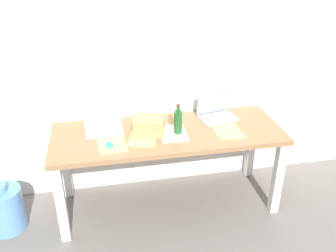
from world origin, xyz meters
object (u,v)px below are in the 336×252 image
(beer_bottle, at_px, (178,122))
(water_cooler_jug, at_px, (5,209))
(laptop_right, at_px, (216,112))
(desk, at_px, (168,142))
(laptop_left, at_px, (103,125))
(computer_mouse, at_px, (109,145))
(cardboard_box, at_px, (149,125))

(beer_bottle, relative_size, water_cooler_jug, 0.60)
(laptop_right, bearing_deg, desk, -159.14)
(laptop_left, relative_size, beer_bottle, 1.24)
(desk, distance_m, computer_mouse, 0.52)
(desk, height_order, cardboard_box, cardboard_box)
(laptop_right, xyz_separation_m, beer_bottle, (-0.39, -0.22, 0.05))
(desk, xyz_separation_m, laptop_left, (-0.51, 0.13, 0.14))
(laptop_right, relative_size, beer_bottle, 1.35)
(desk, distance_m, beer_bottle, 0.21)
(laptop_right, height_order, cardboard_box, laptop_right)
(laptop_left, xyz_separation_m, cardboard_box, (0.36, -0.12, 0.02))
(beer_bottle, height_order, water_cooler_jug, beer_bottle)
(water_cooler_jug, bearing_deg, laptop_left, 12.49)
(laptop_left, distance_m, laptop_right, 0.98)
(desk, distance_m, laptop_left, 0.55)
(laptop_left, bearing_deg, computer_mouse, -83.69)
(cardboard_box, relative_size, water_cooler_jug, 0.58)
(desk, bearing_deg, laptop_left, 165.95)
(desk, bearing_deg, laptop_right, 20.86)
(laptop_right, distance_m, water_cooler_jug, 1.92)
(desk, relative_size, computer_mouse, 18.77)
(laptop_left, bearing_deg, cardboard_box, -18.46)
(cardboard_box, bearing_deg, laptop_right, 15.40)
(laptop_left, distance_m, water_cooler_jug, 1.04)
(laptop_right, distance_m, computer_mouse, 1.00)
(beer_bottle, bearing_deg, laptop_right, 29.22)
(laptop_right, relative_size, cardboard_box, 1.40)
(beer_bottle, bearing_deg, laptop_left, 163.80)
(beer_bottle, distance_m, computer_mouse, 0.57)
(desk, xyz_separation_m, water_cooler_jug, (-1.35, -0.06, -0.44))
(laptop_left, bearing_deg, laptop_right, 2.84)
(computer_mouse, xyz_separation_m, water_cooler_jug, (-0.87, 0.10, -0.56))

